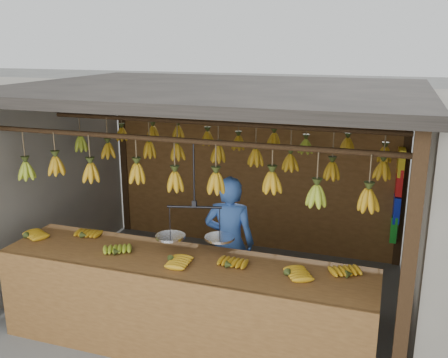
% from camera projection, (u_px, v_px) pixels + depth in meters
% --- Properties ---
extents(ground, '(80.00, 80.00, 0.00)m').
position_uv_depth(ground, '(216.00, 292.00, 5.87)').
color(ground, '#5B5B57').
extents(stall, '(4.30, 3.30, 2.40)m').
position_uv_depth(stall, '(225.00, 121.00, 5.64)').
color(stall, black).
rests_on(stall, ground).
extents(counter, '(3.58, 0.80, 0.96)m').
position_uv_depth(counter, '(177.00, 285.00, 4.54)').
color(counter, brown).
rests_on(counter, ground).
extents(hanging_bananas, '(3.65, 2.25, 0.40)m').
position_uv_depth(hanging_bananas, '(215.00, 157.00, 5.44)').
color(hanging_bananas, '#92A523').
rests_on(hanging_bananas, ground).
extents(balance_scale, '(0.71, 0.39, 0.92)m').
position_uv_depth(balance_scale, '(195.00, 232.00, 4.60)').
color(balance_scale, black).
rests_on(balance_scale, ground).
extents(vendor, '(0.59, 0.43, 1.49)m').
position_uv_depth(vendor, '(229.00, 243.00, 5.37)').
color(vendor, '#3359A5').
rests_on(vendor, ground).
extents(bag_bundles, '(0.08, 0.26, 1.19)m').
position_uv_depth(bag_bundles, '(398.00, 195.00, 6.23)').
color(bag_bundles, yellow).
rests_on(bag_bundles, ground).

